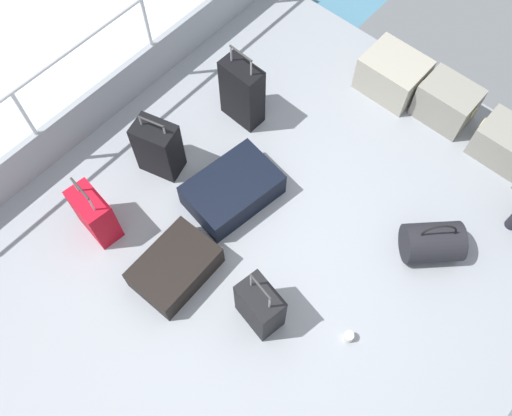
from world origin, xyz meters
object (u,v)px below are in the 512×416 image
at_px(cargo_crate_2, 506,143).
at_px(suitcase_2, 233,190).
at_px(suitcase_6, 95,214).
at_px(suitcase_4, 175,268).
at_px(paper_cup, 348,337).
at_px(cargo_crate_1, 447,102).
at_px(suitcase_3, 158,148).
at_px(duffel_bag, 432,242).
at_px(suitcase_5, 242,93).
at_px(suitcase_1, 260,306).
at_px(cargo_crate_0, 393,75).

distance_m(cargo_crate_2, suitcase_2, 2.57).
xyz_separation_m(cargo_crate_2, suitcase_6, (-2.24, -3.02, 0.08)).
distance_m(suitcase_4, paper_cup, 1.52).
distance_m(cargo_crate_1, suitcase_3, 2.77).
height_order(cargo_crate_1, duffel_bag, duffel_bag).
distance_m(suitcase_5, duffel_bag, 2.18).
bearing_deg(suitcase_1, suitcase_5, 135.95).
height_order(cargo_crate_2, suitcase_3, suitcase_3).
bearing_deg(duffel_bag, cargo_crate_2, 91.71).
bearing_deg(cargo_crate_1, paper_cup, -74.80).
distance_m(cargo_crate_1, cargo_crate_2, 0.66).
height_order(cargo_crate_2, suitcase_1, suitcase_1).
relative_size(cargo_crate_2, suitcase_1, 0.78).
bearing_deg(suitcase_2, suitcase_1, -36.35).
bearing_deg(suitcase_6, duffel_bag, 37.01).
distance_m(suitcase_1, suitcase_6, 1.61).
relative_size(suitcase_2, suitcase_3, 1.25).
relative_size(cargo_crate_2, suitcase_3, 0.81).
bearing_deg(paper_cup, cargo_crate_2, 89.63).
distance_m(suitcase_3, suitcase_5, 0.95).
relative_size(suitcase_4, suitcase_6, 1.00).
bearing_deg(suitcase_6, cargo_crate_2, 53.34).
height_order(suitcase_5, paper_cup, suitcase_5).
bearing_deg(cargo_crate_1, cargo_crate_0, -174.97).
distance_m(cargo_crate_1, suitcase_4, 3.00).
xyz_separation_m(cargo_crate_0, suitcase_2, (-0.33, -1.99, -0.06)).
xyz_separation_m(suitcase_5, duffel_bag, (2.17, -0.02, -0.17)).
bearing_deg(suitcase_5, suitcase_1, -44.05).
bearing_deg(duffel_bag, suitcase_5, 179.45).
relative_size(suitcase_1, paper_cup, 7.28).
height_order(cargo_crate_1, suitcase_5, suitcase_5).
relative_size(suitcase_2, suitcase_4, 1.24).
distance_m(suitcase_2, suitcase_5, 0.95).
xyz_separation_m(suitcase_1, paper_cup, (0.65, 0.33, -0.21)).
distance_m(cargo_crate_2, suitcase_1, 2.78).
bearing_deg(cargo_crate_1, suitcase_4, -104.98).
xyz_separation_m(suitcase_2, suitcase_6, (-0.66, -1.00, 0.12)).
bearing_deg(suitcase_4, cargo_crate_2, 63.44).
relative_size(suitcase_1, suitcase_4, 1.03).
relative_size(suitcase_1, suitcase_3, 1.05).
xyz_separation_m(suitcase_5, suitcase_6, (-0.11, -1.74, -0.09)).
xyz_separation_m(suitcase_1, suitcase_3, (-1.64, 0.49, 0.03)).
height_order(cargo_crate_0, suitcase_3, suitcase_3).
distance_m(suitcase_2, duffel_bag, 1.77).
xyz_separation_m(cargo_crate_1, cargo_crate_2, (0.66, -0.02, -0.03)).
bearing_deg(suitcase_3, suitcase_6, -85.79).
relative_size(cargo_crate_2, suitcase_4, 0.80).
xyz_separation_m(suitcase_2, suitcase_3, (-0.72, -0.19, 0.16)).
xyz_separation_m(cargo_crate_2, suitcase_4, (-1.44, -2.88, -0.05)).
distance_m(cargo_crate_1, suitcase_6, 3.42).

